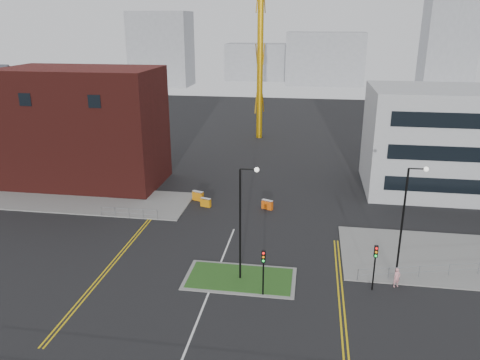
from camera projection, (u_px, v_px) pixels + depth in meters
The scene contains 25 objects.
ground at pixel (189, 342), 29.24m from camera, with size 200.00×200.00×0.00m, color black.
pavement_left at pixel (67, 199), 52.73m from camera, with size 28.00×8.00×0.12m, color slate.
island_kerb at pixel (240, 278), 36.42m from camera, with size 8.60×4.60×0.08m, color slate.
grass_island at pixel (240, 278), 36.42m from camera, with size 8.00×4.00×0.12m, color #1C4517.
brick_building at pixel (62, 128), 56.59m from camera, with size 24.20×10.07×14.24m.
office_block at pixel (480, 142), 53.44m from camera, with size 25.00×12.20×12.00m.
streetlamp_island at pixel (243, 215), 34.67m from camera, with size 1.46×0.36×9.18m.
streetlamp_right_near at pixel (406, 214), 34.79m from camera, with size 1.46×0.36×9.18m.
traffic_light_island at pixel (263, 264), 33.43m from camera, with size 0.28×0.33×3.65m.
traffic_light_right at pixel (375, 259), 34.14m from camera, with size 0.28×0.33×3.65m.
railing_left at pixel (129, 211), 47.45m from camera, with size 6.05×0.05×1.10m.
railing_right at pixel (479, 266), 36.76m from camera, with size 19.05×5.05×1.10m.
centre_line at pixel (197, 323), 31.11m from camera, with size 0.15×30.00×0.01m, color silver.
yellow_left_a at pixel (117, 256), 39.91m from camera, with size 0.12×24.00×0.01m, color gold.
yellow_left_b at pixel (120, 257), 39.87m from camera, with size 0.12×24.00×0.01m, color gold.
yellow_right_a at pixel (339, 302), 33.47m from camera, with size 0.12×20.00×0.01m, color gold.
yellow_right_b at pixel (343, 302), 33.43m from camera, with size 0.12×20.00×0.01m, color gold.
skyline_a at pixel (161, 49), 143.82m from camera, with size 18.00×12.00×22.00m, color gray.
skyline_b at pixel (325, 59), 146.85m from camera, with size 24.00×12.00×16.00m, color gray.
skyline_c at pixel (449, 40), 135.14m from camera, with size 14.00×12.00×28.00m, color gray.
skyline_d at pixel (271, 62), 159.47m from camera, with size 30.00×12.00×12.00m, color gray.
pedestrian at pixel (397, 278), 35.16m from camera, with size 0.56×0.37×1.53m, color pink.
barrier_left at pixel (198, 195), 52.28m from camera, with size 1.35×0.83×1.07m.
barrier_mid at pixel (206, 202), 50.53m from camera, with size 1.21×0.71×0.97m.
barrier_right at pixel (267, 204), 49.87m from camera, with size 1.27×0.83×1.02m.
Camera 1 is at (6.92, -23.64, 19.03)m, focal length 35.00 mm.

